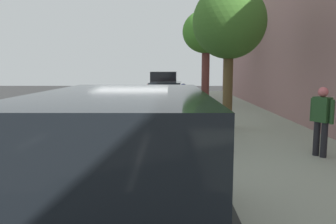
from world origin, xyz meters
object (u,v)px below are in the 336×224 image
parked_suv_red_far (164,86)px  street_tree_near_cyclist (229,23)px  parked_suv_black_nearest (124,184)px  parked_sedan_grey_mid (166,97)px  street_tree_mid_block (206,33)px  parked_sedan_dark_blue_second (158,120)px  pedestrian_on_phone (322,118)px  fire_hydrant (199,111)px  bicycle_at_curb (177,122)px  cyclist_with_backpack (184,104)px

parked_suv_red_far → street_tree_near_cyclist: bearing=-78.3°
parked_suv_black_nearest → parked_sedan_grey_mid: bearing=88.9°
parked_suv_black_nearest → street_tree_mid_block: street_tree_mid_block is taller
parked_sedan_dark_blue_second → pedestrian_on_phone: size_ratio=2.70×
parked_suv_black_nearest → fire_hydrant: 9.69m
parked_sedan_dark_blue_second → parked_sedan_grey_mid: 7.38m
parked_sedan_dark_blue_second → fire_hydrant: size_ratio=5.31×
bicycle_at_curb → street_tree_mid_block: bearing=76.4°
bicycle_at_curb → street_tree_near_cyclist: bearing=-0.5°
parked_sedan_dark_blue_second → pedestrian_on_phone: 4.30m
parked_sedan_dark_blue_second → parked_sedan_grey_mid: same height
parked_sedan_dark_blue_second → parked_suv_red_far: parked_suv_red_far is taller
street_tree_near_cyclist → fire_hydrant: street_tree_near_cyclist is taller
parked_sedan_grey_mid → street_tree_near_cyclist: size_ratio=0.93×
bicycle_at_curb → street_tree_near_cyclist: size_ratio=0.31×
bicycle_at_curb → cyclist_with_backpack: cyclist_with_backpack is taller
bicycle_at_curb → fire_hydrant: fire_hydrant is taller
parked_sedan_dark_blue_second → bicycle_at_curb: bearing=73.0°
parked_sedan_grey_mid → parked_sedan_dark_blue_second: bearing=-91.0°
parked_sedan_dark_blue_second → cyclist_with_backpack: (0.82, 1.51, 0.30)m
parked_suv_red_far → street_tree_mid_block: size_ratio=0.91×
parked_suv_red_far → fire_hydrant: size_ratio=5.68×
parked_suv_red_far → bicycle_at_curb: size_ratio=3.14×
parked_sedan_dark_blue_second → street_tree_near_cyclist: size_ratio=0.92×
parked_sedan_dark_blue_second → parked_suv_red_far: (-0.03, 13.32, 0.27)m
parked_suv_red_far → street_tree_mid_block: bearing=-60.4°
parked_suv_red_far → cyclist_with_backpack: parked_suv_red_far is taller
parked_suv_black_nearest → street_tree_near_cyclist: (2.48, 8.06, 2.70)m
parked_suv_black_nearest → fire_hydrant: (1.63, 9.55, -0.45)m
parked_sedan_grey_mid → street_tree_mid_block: 4.41m
parked_sedan_grey_mid → cyclist_with_backpack: size_ratio=2.61×
parked_sedan_grey_mid → pedestrian_on_phone: 9.91m
parked_sedan_dark_blue_second → fire_hydrant: 3.73m
parked_sedan_dark_blue_second → parked_suv_black_nearest: bearing=-91.3°
fire_hydrant → parked_sedan_grey_mid: bearing=109.0°
street_tree_near_cyclist → street_tree_mid_block: 7.24m
street_tree_near_cyclist → fire_hydrant: bearing=119.7°
parked_suv_black_nearest → bicycle_at_curb: bearing=84.8°
street_tree_near_cyclist → parked_suv_red_far: bearing=101.7°
pedestrian_on_phone → street_tree_mid_block: bearing=98.2°
parked_sedan_grey_mid → fire_hydrant: (1.36, -3.97, -0.18)m
street_tree_near_cyclist → fire_hydrant: (-0.85, 1.48, -3.15)m
street_tree_mid_block → fire_hydrant: (-0.85, -5.75, -3.55)m
pedestrian_on_phone → parked_sedan_grey_mid: bearing=112.4°
parked_sedan_dark_blue_second → bicycle_at_curb: size_ratio=2.93×
parked_suv_black_nearest → pedestrian_on_phone: size_ratio=2.86×
parked_suv_black_nearest → bicycle_at_curb: 8.14m
parked_suv_red_far → pedestrian_on_phone: parked_suv_red_far is taller
parked_sedan_grey_mid → bicycle_at_curb: 5.47m
street_tree_near_cyclist → street_tree_mid_block: bearing=90.0°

